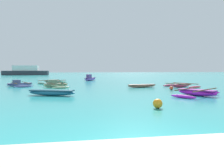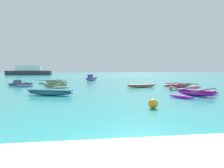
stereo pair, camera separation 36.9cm
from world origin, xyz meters
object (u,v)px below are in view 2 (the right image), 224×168
at_px(moored_boat_3, 141,86).
at_px(mooring_buoy_0, 171,88).
at_px(moored_boat_1, 53,82).
at_px(moored_boat_4, 182,85).
at_px(moored_boat_5, 20,84).
at_px(moored_boat_6, 195,92).
at_px(moored_boat_2, 50,92).
at_px(moored_boat_7, 91,78).
at_px(distant_ferry, 29,71).
at_px(moored_boat_0, 56,85).
at_px(mooring_buoy_2, 153,104).

relative_size(moored_boat_3, mooring_buoy_0, 9.28).
height_order(moored_boat_1, moored_boat_4, moored_boat_1).
distance_m(moored_boat_3, mooring_buoy_0, 3.33).
relative_size(moored_boat_1, moored_boat_5, 0.79).
bearing_deg(moored_boat_6, moored_boat_2, -133.40).
height_order(moored_boat_7, distant_ferry, distant_ferry).
xyz_separation_m(moored_boat_3, moored_boat_4, (3.93, -0.39, 0.00)).
xyz_separation_m(moored_boat_0, moored_boat_6, (10.11, -8.08, -0.03)).
distance_m(moored_boat_1, moored_boat_7, 7.36).
bearing_deg(moored_boat_4, mooring_buoy_2, -151.51).
xyz_separation_m(moored_boat_2, moored_boat_7, (3.33, 17.50, 0.14)).
relative_size(moored_boat_4, moored_boat_5, 0.81).
distance_m(moored_boat_0, moored_boat_5, 4.42).
relative_size(moored_boat_0, moored_boat_1, 1.15).
xyz_separation_m(mooring_buoy_0, mooring_buoy_2, (-4.18, -7.42, 0.05)).
xyz_separation_m(moored_boat_0, moored_boat_4, (12.25, -1.99, -0.07)).
bearing_deg(moored_boat_1, moored_boat_3, 8.78).
xyz_separation_m(moored_boat_5, moored_boat_7, (7.84, 8.93, 0.13)).
distance_m(moored_boat_2, moored_boat_7, 17.81).
bearing_deg(moored_boat_5, moored_boat_0, -52.60).
xyz_separation_m(moored_boat_4, moored_boat_5, (-16.18, 4.00, 0.05)).
height_order(mooring_buoy_2, distant_ferry, distant_ferry).
height_order(moored_boat_2, moored_boat_7, moored_boat_7).
height_order(moored_boat_5, moored_boat_6, moored_boat_5).
relative_size(moored_boat_5, moored_boat_7, 1.28).
distance_m(moored_boat_1, distant_ferry, 42.81).
bearing_deg(moored_boat_7, mooring_buoy_0, -130.29).
height_order(mooring_buoy_0, mooring_buoy_2, mooring_buoy_2).
bearing_deg(moored_boat_0, moored_boat_6, -59.70).
relative_size(moored_boat_2, moored_boat_6, 0.79).
distance_m(moored_boat_1, mooring_buoy_0, 14.87).
relative_size(moored_boat_7, mooring_buoy_0, 10.94).
xyz_separation_m(moored_boat_1, distant_ferry, (-13.59, 40.59, 1.03)).
distance_m(moored_boat_4, moored_boat_5, 16.67).
bearing_deg(distant_ferry, moored_boat_2, -73.91).
bearing_deg(moored_boat_1, moored_boat_2, -36.55).
bearing_deg(mooring_buoy_2, moored_boat_1, 111.66).
bearing_deg(mooring_buoy_0, moored_boat_0, 156.12).
xyz_separation_m(moored_boat_3, moored_boat_6, (1.79, -6.49, 0.05)).
height_order(moored_boat_4, moored_boat_5, moored_boat_5).
bearing_deg(moored_boat_5, moored_boat_2, -87.77).
xyz_separation_m(moored_boat_0, moored_boat_1, (-1.03, 5.48, -0.05)).
bearing_deg(moored_boat_7, moored_boat_6, -133.97).
xyz_separation_m(moored_boat_7, distant_ferry, (-18.52, 35.13, 0.87)).
xyz_separation_m(moored_boat_2, mooring_buoy_0, (9.47, 2.11, -0.05)).
xyz_separation_m(moored_boat_3, moored_boat_5, (-12.25, 3.61, 0.05)).
bearing_deg(distant_ferry, moored_boat_5, -76.37).
xyz_separation_m(moored_boat_2, distant_ferry, (-15.18, 52.63, 1.01)).
xyz_separation_m(moored_boat_1, moored_boat_5, (-2.90, -3.47, 0.03)).
bearing_deg(moored_boat_0, distant_ferry, 86.54).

